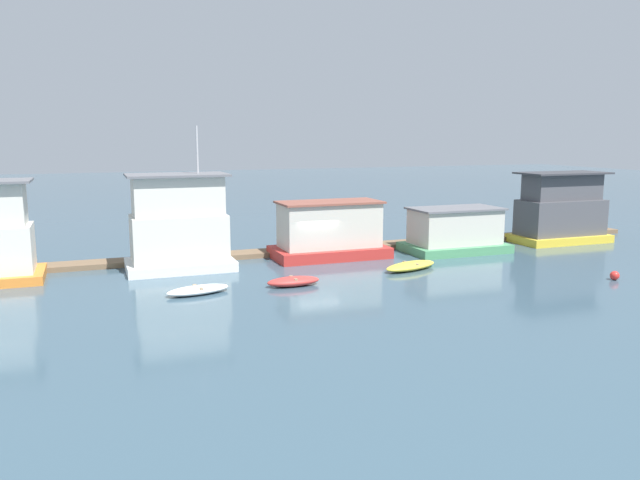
% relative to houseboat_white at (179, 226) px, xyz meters
% --- Properties ---
extents(ground_plane, '(200.00, 200.00, 0.00)m').
position_rel_houseboat_white_xyz_m(ground_plane, '(7.95, -0.22, -2.49)').
color(ground_plane, '#385160').
extents(dock_walkway, '(51.00, 1.73, 0.30)m').
position_rel_houseboat_white_xyz_m(dock_walkway, '(7.95, 2.32, -2.34)').
color(dock_walkway, brown).
rests_on(dock_walkway, ground_plane).
extents(houseboat_white, '(5.87, 3.71, 7.98)m').
position_rel_houseboat_white_xyz_m(houseboat_white, '(0.00, 0.00, 0.00)').
color(houseboat_white, white).
rests_on(houseboat_white, ground_plane).
extents(houseboat_red, '(7.04, 3.71, 3.48)m').
position_rel_houseboat_white_xyz_m(houseboat_red, '(9.16, 0.37, -0.89)').
color(houseboat_red, red).
rests_on(houseboat_red, ground_plane).
extents(houseboat_green, '(6.50, 3.84, 2.87)m').
position_rel_houseboat_white_xyz_m(houseboat_green, '(17.46, -0.69, -1.16)').
color(houseboat_green, '#4C9360').
rests_on(houseboat_green, ground_plane).
extents(houseboat_yellow, '(6.71, 3.41, 4.92)m').
position_rel_houseboat_white_xyz_m(houseboat_yellow, '(26.49, -0.04, -0.30)').
color(houseboat_yellow, gold).
rests_on(houseboat_yellow, ground_plane).
extents(dinghy_white, '(3.28, 1.87, 0.38)m').
position_rel_houseboat_white_xyz_m(dinghy_white, '(0.01, -5.89, -2.30)').
color(dinghy_white, white).
rests_on(dinghy_white, ground_plane).
extents(dinghy_red, '(2.73, 1.15, 0.47)m').
position_rel_houseboat_white_xyz_m(dinghy_red, '(4.76, -5.97, -2.25)').
color(dinghy_red, red).
rests_on(dinghy_red, ground_plane).
extents(dinghy_yellow, '(3.88, 2.42, 0.45)m').
position_rel_houseboat_white_xyz_m(dinghy_yellow, '(12.11, -4.65, -2.26)').
color(dinghy_yellow, yellow).
rests_on(dinghy_yellow, ground_plane).
extents(mooring_post_far_left, '(0.24, 0.24, 1.44)m').
position_rel_houseboat_white_xyz_m(mooring_post_far_left, '(20.62, 1.21, -1.77)').
color(mooring_post_far_left, brown).
rests_on(mooring_post_far_left, ground_plane).
extents(buoy_red, '(0.48, 0.48, 0.48)m').
position_rel_houseboat_white_xyz_m(buoy_red, '(20.87, -10.59, -2.25)').
color(buoy_red, red).
rests_on(buoy_red, ground_plane).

